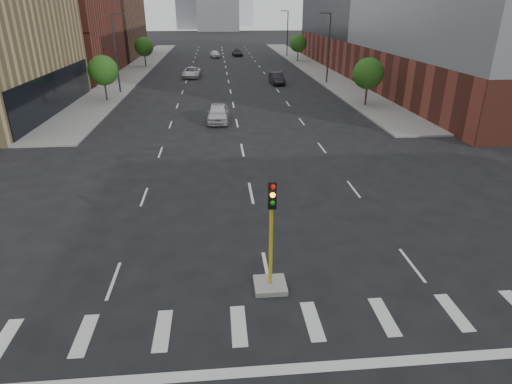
{
  "coord_description": "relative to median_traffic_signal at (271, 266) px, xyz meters",
  "views": [
    {
      "loc": [
        -1.75,
        -4.28,
        9.75
      ],
      "look_at": [
        -0.23,
        12.35,
        2.5
      ],
      "focal_mm": 30.0,
      "sensor_mm": 36.0,
      "label": 1
    }
  ],
  "objects": [
    {
      "name": "sidewalk_left_far",
      "position": [
        -15.0,
        65.03,
        -0.9
      ],
      "size": [
        5.0,
        92.0,
        0.15
      ],
      "primitive_type": "cube",
      "color": "gray",
      "rests_on": "ground"
    },
    {
      "name": "sidewalk_right_far",
      "position": [
        15.0,
        65.03,
        -0.9
      ],
      "size": [
        5.0,
        92.0,
        0.15
      ],
      "primitive_type": "cube",
      "color": "gray",
      "rests_on": "ground"
    },
    {
      "name": "building_left_far_a",
      "position": [
        -27.5,
        57.03,
        5.03
      ],
      "size": [
        20.0,
        22.0,
        12.0
      ],
      "primitive_type": "cube",
      "color": "brown",
      "rests_on": "ground"
    },
    {
      "name": "building_left_far_b",
      "position": [
        -27.5,
        83.03,
        5.53
      ],
      "size": [
        20.0,
        24.0,
        13.0
      ],
      "primitive_type": "cube",
      "color": "brown",
      "rests_on": "ground"
    },
    {
      "name": "median_traffic_signal",
      "position": [
        0.0,
        0.0,
        0.0
      ],
      "size": [
        1.2,
        1.2,
        4.4
      ],
      "color": "#999993",
      "rests_on": "ground"
    },
    {
      "name": "streetlight_right_a",
      "position": [
        13.41,
        46.03,
        4.04
      ],
      "size": [
        1.6,
        0.22,
        9.07
      ],
      "color": "#2D2D30",
      "rests_on": "ground"
    },
    {
      "name": "streetlight_right_b",
      "position": [
        13.41,
        81.03,
        4.04
      ],
      "size": [
        1.6,
        0.22,
        9.07
      ],
      "color": "#2D2D30",
      "rests_on": "ground"
    },
    {
      "name": "streetlight_left",
      "position": [
        -13.41,
        41.03,
        4.04
      ],
      "size": [
        1.6,
        0.22,
        9.07
      ],
      "color": "#2D2D30",
      "rests_on": "ground"
    },
    {
      "name": "tree_left_near",
      "position": [
        -14.0,
        36.03,
        2.42
      ],
      "size": [
        3.2,
        3.2,
        4.85
      ],
      "color": "#382619",
      "rests_on": "ground"
    },
    {
      "name": "tree_left_far",
      "position": [
        -14.0,
        66.03,
        2.42
      ],
      "size": [
        3.2,
        3.2,
        4.85
      ],
      "color": "#382619",
      "rests_on": "ground"
    },
    {
      "name": "tree_right_near",
      "position": [
        14.0,
        31.03,
        2.42
      ],
      "size": [
        3.2,
        3.2,
        4.85
      ],
      "color": "#382619",
      "rests_on": "ground"
    },
    {
      "name": "tree_right_far",
      "position": [
        14.0,
        71.03,
        2.42
      ],
      "size": [
        3.2,
        3.2,
        4.85
      ],
      "color": "#382619",
      "rests_on": "ground"
    },
    {
      "name": "car_near_left",
      "position": [
        -1.69,
        25.68,
        -0.15
      ],
      "size": [
        2.17,
        4.91,
        1.64
      ],
      "primitive_type": "imported",
      "rotation": [
        0.0,
        0.0,
        -0.05
      ],
      "color": "silver",
      "rests_on": "ground"
    },
    {
      "name": "car_mid_right",
      "position": [
        6.53,
        46.07,
        -0.21
      ],
      "size": [
        1.81,
        4.7,
        1.53
      ],
      "primitive_type": "imported",
      "rotation": [
        0.0,
        0.0,
        0.04
      ],
      "color": "black",
      "rests_on": "ground"
    },
    {
      "name": "car_far_left",
      "position": [
        -5.38,
        53.12,
        -0.23
      ],
      "size": [
        2.73,
        5.44,
        1.48
      ],
      "primitive_type": "imported",
      "rotation": [
        0.0,
        0.0,
        -0.05
      ],
      "color": "silver",
      "rests_on": "ground"
    },
    {
      "name": "car_deep_right",
      "position": [
        3.0,
        82.94,
        -0.29
      ],
      "size": [
        2.28,
        4.86,
        1.37
      ],
      "primitive_type": "imported",
      "rotation": [
        0.0,
        0.0,
        0.08
      ],
      "color": "#222328",
      "rests_on": "ground"
    },
    {
      "name": "car_distant",
      "position": [
        -1.78,
        80.15,
        -0.23
      ],
      "size": [
        2.48,
        4.6,
        1.49
      ],
      "primitive_type": "imported",
      "rotation": [
        0.0,
        0.0,
        0.17
      ],
      "color": "silver",
      "rests_on": "ground"
    }
  ]
}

